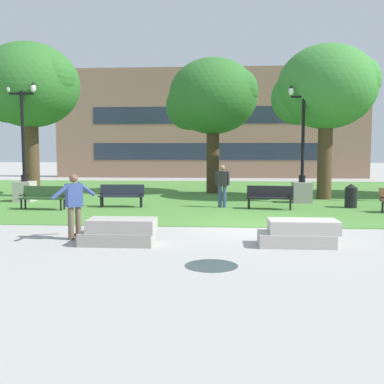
{
  "coord_description": "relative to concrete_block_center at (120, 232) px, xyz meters",
  "views": [
    {
      "loc": [
        -1.07,
        -13.4,
        2.33
      ],
      "look_at": [
        -1.89,
        -1.4,
        1.2
      ],
      "focal_mm": 42.0,
      "sensor_mm": 36.0,
      "label": 1
    }
  ],
  "objects": [
    {
      "name": "ground_plane",
      "position": [
        3.6,
        2.6,
        -0.31
      ],
      "size": [
        140.0,
        140.0,
        0.0
      ],
      "primitive_type": "plane",
      "color": "#A3A09B"
    },
    {
      "name": "grass_lawn",
      "position": [
        3.6,
        12.6,
        -0.3
      ],
      "size": [
        40.0,
        20.0,
        0.02
      ],
      "primitive_type": "cube",
      "color": "#4C8438",
      "rests_on": "ground"
    },
    {
      "name": "concrete_block_center",
      "position": [
        0.0,
        0.0,
        0.0
      ],
      "size": [
        1.83,
        0.9,
        0.64
      ],
      "color": "#9E9991",
      "rests_on": "ground"
    },
    {
      "name": "concrete_block_left",
      "position": [
        4.4,
        0.12,
        0.0
      ],
      "size": [
        1.9,
        0.9,
        0.64
      ],
      "color": "#B2ADA3",
      "rests_on": "ground"
    },
    {
      "name": "person_skateboarder",
      "position": [
        -1.31,
        0.52,
        0.67
      ],
      "size": [
        0.86,
        1.15,
        1.71
      ],
      "color": "brown",
      "rests_on": "ground"
    },
    {
      "name": "skateboard",
      "position": [
        -1.0,
        0.28,
        -0.22
      ],
      "size": [
        0.84,
        0.88,
        0.14
      ],
      "color": "maroon",
      "rests_on": "ground"
    },
    {
      "name": "puddle",
      "position": [
        2.32,
        -1.92,
        -0.3
      ],
      "size": [
        1.08,
        1.08,
        0.01
      ],
      "primitive_type": "cylinder",
      "color": "#47515B",
      "rests_on": "ground"
    },
    {
      "name": "park_bench_near_right",
      "position": [
        4.38,
        6.86,
        0.23
      ],
      "size": [
        1.86,
        0.77,
        0.9
      ],
      "color": "black",
      "rests_on": "grass_lawn"
    },
    {
      "name": "park_bench_far_left",
      "position": [
        -1.56,
        7.12,
        0.23
      ],
      "size": [
        1.83,
        0.63,
        0.9
      ],
      "color": "#1E232D",
      "rests_on": "grass_lawn"
    },
    {
      "name": "park_bench_far_right",
      "position": [
        -4.42,
        6.13,
        0.23
      ],
      "size": [
        1.83,
        0.63,
        0.9
      ],
      "color": "#284723",
      "rests_on": "grass_lawn"
    },
    {
      "name": "lamp_post_left",
      "position": [
        -6.35,
        8.73,
        0.78
      ],
      "size": [
        1.32,
        0.8,
        5.28
      ],
      "color": "#ADA89E",
      "rests_on": "grass_lawn"
    },
    {
      "name": "lamp_post_right",
      "position": [
        6.01,
        9.12,
        0.74
      ],
      "size": [
        1.32,
        0.8,
        5.1
      ],
      "color": "gray",
      "rests_on": "grass_lawn"
    },
    {
      "name": "tree_near_right",
      "position": [
        -7.0,
        11.0,
        5.1
      ],
      "size": [
        5.08,
        4.83,
        7.53
      ],
      "color": "#4C3823",
      "rests_on": "grass_lawn"
    },
    {
      "name": "tree_far_left",
      "position": [
        1.94,
        13.33,
        4.77
      ],
      "size": [
        4.93,
        4.69,
        7.14
      ],
      "color": "#42301E",
      "rests_on": "grass_lawn"
    },
    {
      "name": "tree_near_left",
      "position": [
        7.26,
        10.72,
        4.84
      ],
      "size": [
        4.79,
        4.56,
        7.16
      ],
      "color": "#4C3823",
      "rests_on": "grass_lawn"
    },
    {
      "name": "trash_bin",
      "position": [
        7.68,
        7.49,
        0.2
      ],
      "size": [
        0.49,
        0.49,
        0.96
      ],
      "color": "black",
      "rests_on": "grass_lawn"
    },
    {
      "name": "person_bystander_near_lawn",
      "position": [
        2.52,
        7.23,
        0.68
      ],
      "size": [
        0.64,
        0.36,
        1.71
      ],
      "color": "#384C7A",
      "rests_on": "grass_lawn"
    },
    {
      "name": "building_facade_distant",
      "position": [
        1.46,
        27.09,
        4.25
      ],
      "size": [
        26.11,
        1.03,
        9.12
      ],
      "color": "#8E6B56",
      "rests_on": "ground"
    }
  ]
}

